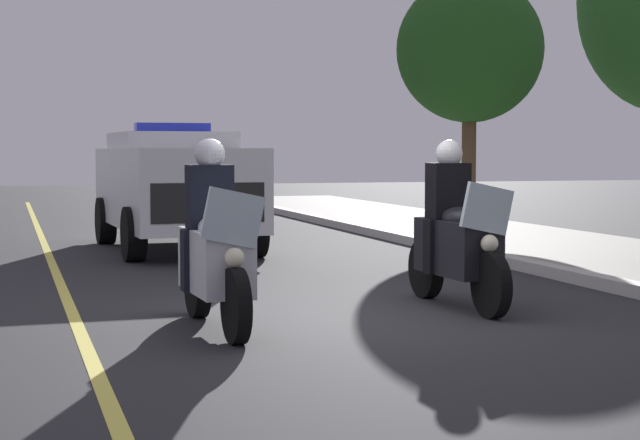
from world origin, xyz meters
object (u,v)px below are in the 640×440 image
(police_motorcycle_lead_left, at_px, (215,252))
(police_motorcycle_lead_right, at_px, (456,239))
(police_suv, at_px, (174,184))
(tree_far_back, at_px, (470,50))

(police_motorcycle_lead_left, relative_size, police_motorcycle_lead_right, 1.00)
(police_motorcycle_lead_left, relative_size, police_suv, 0.43)
(police_motorcycle_lead_left, distance_m, police_motorcycle_lead_right, 2.70)
(police_motorcycle_lead_right, relative_size, police_suv, 0.43)
(police_motorcycle_lead_left, xyz_separation_m, police_motorcycle_lead_right, (-0.63, 2.63, 0.00))
(police_motorcycle_lead_right, relative_size, tree_far_back, 0.43)
(police_motorcycle_lead_left, distance_m, police_suv, 7.72)
(police_motorcycle_lead_right, bearing_deg, police_motorcycle_lead_left, -76.52)
(police_motorcycle_lead_right, xyz_separation_m, tree_far_back, (-9.78, 4.59, 2.92))
(police_motorcycle_lead_right, xyz_separation_m, police_suv, (-7.04, -1.82, 0.37))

